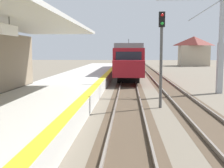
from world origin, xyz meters
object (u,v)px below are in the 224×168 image
at_px(approaching_train, 129,59).
at_px(catenary_pylon_far_side, 217,45).
at_px(distant_trackside_house, 194,51).
at_px(rail_signal_post, 161,50).

distance_m(approaching_train, catenary_pylon_far_side, 14.57).
bearing_deg(distant_trackside_house, catenary_pylon_far_side, -100.33).
xyz_separation_m(approaching_train, rail_signal_post, (1.75, -18.93, 1.02)).
relative_size(approaching_train, rail_signal_post, 3.77).
xyz_separation_m(catenary_pylon_far_side, distant_trackside_house, (7.78, 42.67, -0.27)).
bearing_deg(distant_trackside_house, approaching_train, -115.60).
height_order(approaching_train, distant_trackside_house, distant_trackside_house).
relative_size(approaching_train, catenary_pylon_far_side, 2.61).
bearing_deg(catenary_pylon_far_side, distant_trackside_house, 79.67).
xyz_separation_m(approaching_train, catenary_pylon_far_side, (6.43, -13.00, 1.43)).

